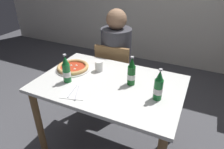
# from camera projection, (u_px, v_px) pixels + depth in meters

# --- Properties ---
(ground_plane) EXTENTS (8.00, 8.00, 0.00)m
(ground_plane) POSITION_uv_depth(u_px,v_px,m) (110.00, 145.00, 2.04)
(ground_plane) COLOR #4C4C51
(dining_table_main) EXTENTS (1.20, 0.80, 0.75)m
(dining_table_main) POSITION_uv_depth(u_px,v_px,m) (110.00, 94.00, 1.73)
(dining_table_main) COLOR silver
(dining_table_main) RESTS_ON ground_plane
(chair_behind_table) EXTENTS (0.44, 0.44, 0.85)m
(chair_behind_table) POSITION_uv_depth(u_px,v_px,m) (115.00, 73.00, 2.37)
(chair_behind_table) COLOR olive
(chair_behind_table) RESTS_ON ground_plane
(diner_seated) EXTENTS (0.34, 0.34, 1.21)m
(diner_seated) POSITION_uv_depth(u_px,v_px,m) (116.00, 63.00, 2.37)
(diner_seated) COLOR #2D3342
(diner_seated) RESTS_ON ground_plane
(pizza_margherita_near) EXTENTS (0.32, 0.32, 0.04)m
(pizza_margherita_near) POSITION_uv_depth(u_px,v_px,m) (73.00, 67.00, 1.87)
(pizza_margherita_near) COLOR white
(pizza_margherita_near) RESTS_ON dining_table_main
(beer_bottle_left) EXTENTS (0.07, 0.07, 0.25)m
(beer_bottle_left) POSITION_uv_depth(u_px,v_px,m) (66.00, 70.00, 1.64)
(beer_bottle_left) COLOR #196B2D
(beer_bottle_left) RESTS_ON dining_table_main
(beer_bottle_center) EXTENTS (0.07, 0.07, 0.25)m
(beer_bottle_center) POSITION_uv_depth(u_px,v_px,m) (131.00, 73.00, 1.60)
(beer_bottle_center) COLOR #14591E
(beer_bottle_center) RESTS_ON dining_table_main
(beer_bottle_right) EXTENTS (0.07, 0.07, 0.25)m
(beer_bottle_right) POSITION_uv_depth(u_px,v_px,m) (158.00, 87.00, 1.43)
(beer_bottle_right) COLOR #196B2D
(beer_bottle_right) RESTS_ON dining_table_main
(napkin_with_cutlery) EXTENTS (0.22, 0.22, 0.01)m
(napkin_with_cutlery) POSITION_uv_depth(u_px,v_px,m) (75.00, 92.00, 1.55)
(napkin_with_cutlery) COLOR white
(napkin_with_cutlery) RESTS_ON dining_table_main
(paper_cup) EXTENTS (0.07, 0.07, 0.09)m
(paper_cup) POSITION_uv_depth(u_px,v_px,m) (99.00, 66.00, 1.84)
(paper_cup) COLOR white
(paper_cup) RESTS_ON dining_table_main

